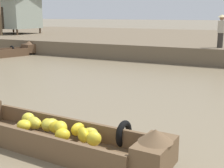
{
  "coord_description": "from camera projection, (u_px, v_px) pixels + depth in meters",
  "views": [
    {
      "loc": [
        2.58,
        0.14,
        2.53
      ],
      "look_at": [
        -1.04,
        7.32,
        0.72
      ],
      "focal_mm": 49.51,
      "sensor_mm": 36.0,
      "label": 1
    }
  ],
  "objects": [
    {
      "name": "vendor_person",
      "position": [
        221.0,
        29.0,
        15.51
      ],
      "size": [
        0.44,
        0.44,
        1.66
      ],
      "color": "#332D28",
      "rests_on": "riverbank_strip"
    },
    {
      "name": "banana_boat",
      "position": [
        52.0,
        133.0,
        5.95
      ],
      "size": [
        4.84,
        1.57,
        0.78
      ],
      "color": "brown",
      "rests_on": "ground"
    },
    {
      "name": "stilt_house_left",
      "position": [
        14.0,
        12.0,
        27.08
      ],
      "size": [
        4.31,
        3.78,
        3.98
      ],
      "color": "#4C3826",
      "rests_on": "riverbank_strip"
    },
    {
      "name": "ground_plane",
      "position": [
        176.0,
        92.0,
        10.27
      ],
      "size": [
        300.0,
        300.0,
        0.0
      ],
      "primitive_type": "plane",
      "color": "#7A6B51"
    }
  ]
}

